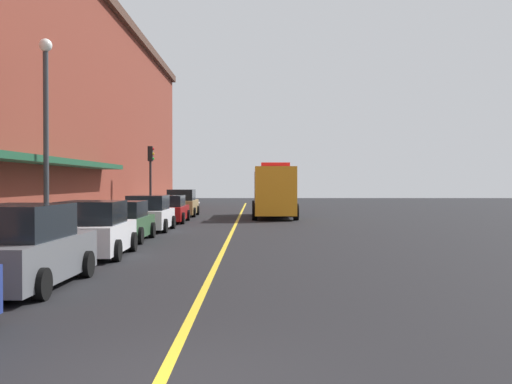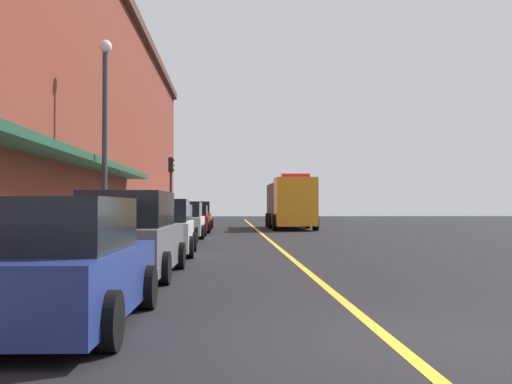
% 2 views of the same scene
% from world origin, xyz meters
% --- Properties ---
extents(ground_plane, '(112.00, 112.00, 0.00)m').
position_xyz_m(ground_plane, '(0.00, 25.00, 0.00)').
color(ground_plane, black).
extents(sidewalk_left, '(2.40, 70.00, 0.15)m').
position_xyz_m(sidewalk_left, '(-6.20, 25.00, 0.07)').
color(sidewalk_left, '#ADA8A0').
rests_on(sidewalk_left, ground).
extents(lane_center_stripe, '(0.16, 70.00, 0.01)m').
position_xyz_m(lane_center_stripe, '(0.00, 25.00, 0.00)').
color(lane_center_stripe, gold).
rests_on(lane_center_stripe, ground).
extents(parked_car_1, '(2.12, 4.75, 1.81)m').
position_xyz_m(parked_car_1, '(-3.91, 6.34, 0.84)').
color(parked_car_1, '#595B60').
rests_on(parked_car_1, ground).
extents(parked_car_2, '(2.20, 4.22, 1.71)m').
position_xyz_m(parked_car_2, '(-3.90, 12.01, 0.80)').
color(parked_car_2, silver).
rests_on(parked_car_2, ground).
extents(parked_car_3, '(1.95, 4.27, 1.56)m').
position_xyz_m(parked_car_3, '(-4.03, 16.97, 0.74)').
color(parked_car_3, '#2D5133').
rests_on(parked_car_3, ground).
extents(parked_car_4, '(2.11, 4.12, 1.67)m').
position_xyz_m(parked_car_4, '(-3.92, 21.98, 0.78)').
color(parked_car_4, silver).
rests_on(parked_car_4, ground).
extents(parked_car_5, '(2.17, 4.83, 1.53)m').
position_xyz_m(parked_car_5, '(-3.86, 28.01, 0.73)').
color(parked_car_5, maroon).
rests_on(parked_car_5, ground).
extents(parked_car_6, '(2.11, 4.51, 1.79)m').
position_xyz_m(parked_car_6, '(-3.87, 34.42, 0.84)').
color(parked_car_6, '#A5844C').
rests_on(parked_car_6, ground).
extents(utility_truck, '(2.82, 8.53, 3.45)m').
position_xyz_m(utility_truck, '(2.24, 33.03, 1.64)').
color(utility_truck, orange).
rests_on(utility_truck, ground).
extents(parking_meter_0, '(0.14, 0.18, 1.33)m').
position_xyz_m(parking_meter_0, '(-5.35, 31.14, 1.06)').
color(parking_meter_0, '#4C4C51').
rests_on(parking_meter_0, sidewalk_left).
extents(parking_meter_1, '(0.14, 0.18, 1.33)m').
position_xyz_m(parking_meter_1, '(-5.35, 24.15, 1.06)').
color(parking_meter_1, '#4C4C51').
rests_on(parking_meter_1, sidewalk_left).
extents(parking_meter_2, '(0.14, 0.18, 1.33)m').
position_xyz_m(parking_meter_2, '(-5.35, 24.20, 1.06)').
color(parking_meter_2, '#4C4C51').
rests_on(parking_meter_2, sidewalk_left).
extents(parking_meter_3, '(0.14, 0.18, 1.33)m').
position_xyz_m(parking_meter_3, '(-5.35, 19.09, 1.06)').
color(parking_meter_3, '#4C4C51').
rests_on(parking_meter_3, sidewalk_left).
extents(street_lamp_left, '(0.44, 0.44, 6.94)m').
position_xyz_m(street_lamp_left, '(-5.95, 13.81, 4.40)').
color(street_lamp_left, '#33383D').
rests_on(street_lamp_left, sidewalk_left).
extents(traffic_light_near, '(0.38, 0.36, 4.30)m').
position_xyz_m(traffic_light_near, '(-5.29, 30.53, 3.16)').
color(traffic_light_near, '#232326').
rests_on(traffic_light_near, sidewalk_left).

